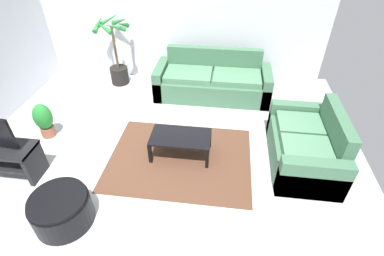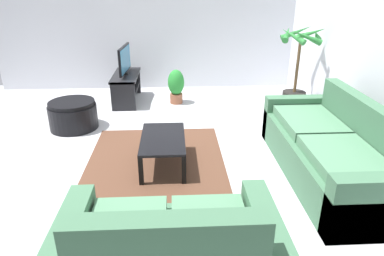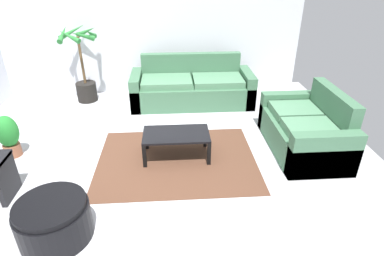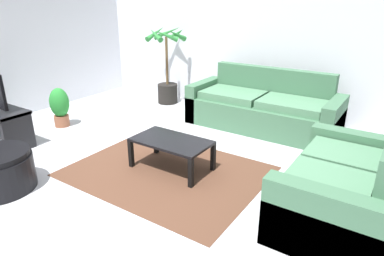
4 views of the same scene
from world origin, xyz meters
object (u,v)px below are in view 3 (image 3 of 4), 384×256
at_px(potted_palm, 84,72).
at_px(ottoman, 54,220).
at_px(coffee_table, 176,136).
at_px(couch_main, 192,88).
at_px(potted_plant_small, 8,135).
at_px(couch_loveseat, 305,130).

relative_size(potted_palm, ottoman, 2.03).
xyz_separation_m(coffee_table, ottoman, (-1.25, -1.40, -0.11)).
xyz_separation_m(couch_main, ottoman, (-1.60, -3.30, -0.09)).
distance_m(couch_main, potted_plant_small, 3.19).
bearing_deg(couch_main, potted_plant_small, -147.52).
height_order(couch_main, couch_loveseat, same).
bearing_deg(potted_plant_small, couch_main, 32.48).
xyz_separation_m(couch_main, coffee_table, (-0.35, -1.90, 0.02)).
bearing_deg(potted_plant_small, ottoman, -55.30).
xyz_separation_m(couch_loveseat, coffee_table, (-1.88, -0.09, 0.02)).
height_order(coffee_table, ottoman, ottoman).
distance_m(coffee_table, ottoman, 1.88).
bearing_deg(ottoman, potted_palm, 97.67).
relative_size(couch_main, coffee_table, 2.50).
distance_m(coffee_table, potted_palm, 2.79).
bearing_deg(couch_loveseat, potted_plant_small, 178.72).
distance_m(coffee_table, potted_plant_small, 2.35).
height_order(couch_loveseat, coffee_table, couch_loveseat).
relative_size(couch_main, ottoman, 3.21).
height_order(couch_main, potted_plant_small, couch_main).
height_order(coffee_table, potted_palm, potted_palm).
bearing_deg(ottoman, couch_main, 64.11).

